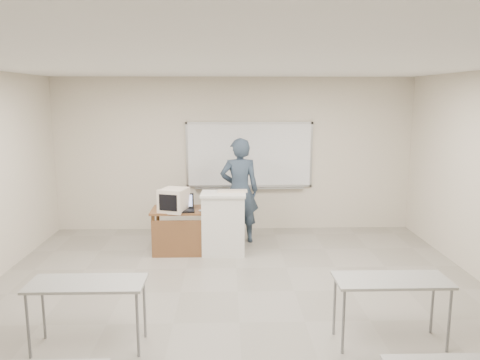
{
  "coord_description": "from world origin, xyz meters",
  "views": [
    {
      "loc": [
        -0.13,
        -5.13,
        2.63
      ],
      "look_at": [
        0.07,
        2.2,
        1.32
      ],
      "focal_mm": 35.0,
      "sensor_mm": 36.0,
      "label": 1
    }
  ],
  "objects_px": {
    "instructor_desk": "(190,224)",
    "crt_monitor": "(174,200)",
    "podium": "(224,223)",
    "presenter": "(239,190)",
    "laptop": "(184,207)",
    "whiteboard": "(249,156)",
    "keyboard": "(232,191)",
    "mouse": "(201,211)"
  },
  "relations": [
    {
      "from": "instructor_desk",
      "to": "crt_monitor",
      "type": "height_order",
      "value": "crt_monitor"
    },
    {
      "from": "podium",
      "to": "instructor_desk",
      "type": "bearing_deg",
      "value": -176.97
    },
    {
      "from": "crt_monitor",
      "to": "presenter",
      "type": "relative_size",
      "value": 0.24
    },
    {
      "from": "laptop",
      "to": "presenter",
      "type": "bearing_deg",
      "value": 28.39
    },
    {
      "from": "instructor_desk",
      "to": "presenter",
      "type": "xyz_separation_m",
      "value": [
        0.85,
        0.65,
        0.43
      ]
    },
    {
      "from": "whiteboard",
      "to": "laptop",
      "type": "relative_size",
      "value": 6.86
    },
    {
      "from": "podium",
      "to": "keyboard",
      "type": "xyz_separation_m",
      "value": [
        0.15,
        0.08,
        0.53
      ]
    },
    {
      "from": "keyboard",
      "to": "presenter",
      "type": "height_order",
      "value": "presenter"
    },
    {
      "from": "whiteboard",
      "to": "crt_monitor",
      "type": "xyz_separation_m",
      "value": [
        -1.31,
        -1.49,
        -0.54
      ]
    },
    {
      "from": "keyboard",
      "to": "laptop",
      "type": "bearing_deg",
      "value": -173.01
    },
    {
      "from": "podium",
      "to": "presenter",
      "type": "height_order",
      "value": "presenter"
    },
    {
      "from": "podium",
      "to": "mouse",
      "type": "distance_m",
      "value": 0.45
    },
    {
      "from": "instructor_desk",
      "to": "mouse",
      "type": "distance_m",
      "value": 0.33
    },
    {
      "from": "whiteboard",
      "to": "keyboard",
      "type": "xyz_separation_m",
      "value": [
        -0.35,
        -1.39,
        -0.42
      ]
    },
    {
      "from": "keyboard",
      "to": "mouse",
      "type": "bearing_deg",
      "value": -160.87
    },
    {
      "from": "keyboard",
      "to": "presenter",
      "type": "distance_m",
      "value": 0.59
    },
    {
      "from": "crt_monitor",
      "to": "laptop",
      "type": "height_order",
      "value": "crt_monitor"
    },
    {
      "from": "instructor_desk",
      "to": "presenter",
      "type": "relative_size",
      "value": 0.68
    },
    {
      "from": "instructor_desk",
      "to": "mouse",
      "type": "bearing_deg",
      "value": -24.42
    },
    {
      "from": "whiteboard",
      "to": "crt_monitor",
      "type": "height_order",
      "value": "whiteboard"
    },
    {
      "from": "laptop",
      "to": "keyboard",
      "type": "relative_size",
      "value": 0.73
    },
    {
      "from": "podium",
      "to": "keyboard",
      "type": "bearing_deg",
      "value": 30.12
    },
    {
      "from": "crt_monitor",
      "to": "presenter",
      "type": "xyz_separation_m",
      "value": [
        1.1,
        0.67,
        0.02
      ]
    },
    {
      "from": "mouse",
      "to": "presenter",
      "type": "height_order",
      "value": "presenter"
    },
    {
      "from": "whiteboard",
      "to": "instructor_desk",
      "type": "height_order",
      "value": "whiteboard"
    },
    {
      "from": "mouse",
      "to": "podium",
      "type": "bearing_deg",
      "value": -1.37
    },
    {
      "from": "laptop",
      "to": "mouse",
      "type": "xyz_separation_m",
      "value": [
        0.3,
        -0.08,
        -0.04
      ]
    },
    {
      "from": "podium",
      "to": "crt_monitor",
      "type": "distance_m",
      "value": 0.91
    },
    {
      "from": "crt_monitor",
      "to": "presenter",
      "type": "distance_m",
      "value": 1.29
    },
    {
      "from": "crt_monitor",
      "to": "keyboard",
      "type": "bearing_deg",
      "value": 24.82
    },
    {
      "from": "crt_monitor",
      "to": "keyboard",
      "type": "xyz_separation_m",
      "value": [
        0.96,
        0.1,
        0.12
      ]
    },
    {
      "from": "podium",
      "to": "laptop",
      "type": "relative_size",
      "value": 2.89
    },
    {
      "from": "whiteboard",
      "to": "podium",
      "type": "relative_size",
      "value": 2.37
    },
    {
      "from": "crt_monitor",
      "to": "podium",
      "type": "bearing_deg",
      "value": 20.36
    },
    {
      "from": "whiteboard",
      "to": "mouse",
      "type": "relative_size",
      "value": 26.49
    },
    {
      "from": "whiteboard",
      "to": "keyboard",
      "type": "distance_m",
      "value": 1.49
    },
    {
      "from": "podium",
      "to": "crt_monitor",
      "type": "relative_size",
      "value": 2.27
    },
    {
      "from": "keyboard",
      "to": "presenter",
      "type": "bearing_deg",
      "value": 76.43
    },
    {
      "from": "laptop",
      "to": "instructor_desk",
      "type": "bearing_deg",
      "value": 0.35
    },
    {
      "from": "laptop",
      "to": "keyboard",
      "type": "bearing_deg",
      "value": 0.48
    },
    {
      "from": "instructor_desk",
      "to": "crt_monitor",
      "type": "relative_size",
      "value": 2.83
    },
    {
      "from": "mouse",
      "to": "crt_monitor",
      "type": "bearing_deg",
      "value": 153.8
    }
  ]
}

